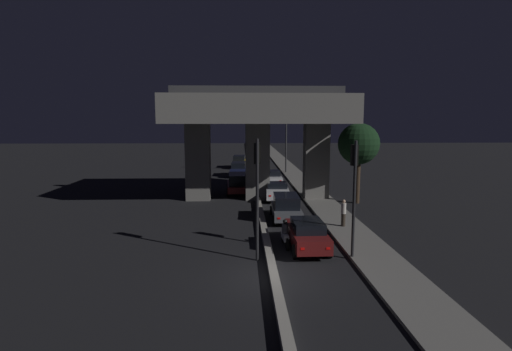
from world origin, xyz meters
The scene contains 17 objects.
ground_plane centered at (0.00, 0.00, 0.00)m, with size 200.00×200.00×0.00m, color black.
median_divider centered at (0.00, 35.00, 0.15)m, with size 0.37×126.00×0.29m, color gray.
sidewalk_right centered at (4.96, 28.00, 0.07)m, with size 2.42×126.00×0.14m, color slate.
elevated_overpass centered at (0.00, 16.69, 6.61)m, with size 14.06×10.51×9.17m.
traffic_light_left_of_median centered at (-0.58, 2.14, 3.82)m, with size 0.30×0.49×5.63m.
traffic_light_right_of_median centered at (3.85, 2.14, 3.76)m, with size 0.30×0.49×5.54m.
street_lamp centered at (3.82, 33.02, 4.90)m, with size 2.46×0.32×8.30m.
car_dark_red_lead centered at (1.97, 3.64, 0.79)m, with size 1.89×4.46×1.51m.
car_grey_second centered at (1.59, 9.62, 0.85)m, with size 1.99×4.26×1.65m.
car_white_third centered at (1.60, 16.29, 0.74)m, with size 2.10×4.05×1.45m.
car_white_fourth centered at (1.79, 24.20, 0.74)m, with size 1.95×4.17×1.46m.
car_dark_red_lead_oncoming centered at (-1.61, 19.28, 0.94)m, with size 2.17×4.42×1.78m.
car_dark_blue_second_oncoming centered at (-1.66, 30.52, 0.85)m, with size 2.06×4.67×1.63m.
car_taxi_yellow_third_oncoming centered at (-1.64, 38.89, 0.87)m, with size 2.05×4.45×1.70m.
motorcycle_white_filtering_near centered at (0.92, 4.04, 0.61)m, with size 0.34×2.02×1.43m.
pedestrian_on_sidewalk centered at (4.79, 7.40, 0.96)m, with size 0.30×0.30×1.62m.
roadside_tree_kerbside_near centered at (7.74, 14.74, 4.61)m, with size 3.19×3.19×6.25m.
Camera 1 is at (-1.27, -15.70, 6.41)m, focal length 28.00 mm.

